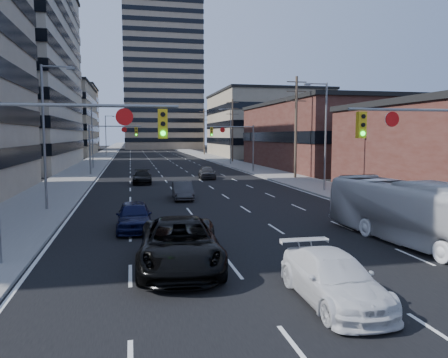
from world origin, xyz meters
TOP-DOWN VIEW (x-y plane):
  - ground at (0.00, 0.00)m, footprint 400.00×400.00m
  - road_surface at (0.00, 130.00)m, footprint 18.00×300.00m
  - sidewalk_left at (-11.50, 130.00)m, footprint 5.00×300.00m
  - sidewalk_right at (11.50, 130.00)m, footprint 5.00×300.00m
  - office_left_far at (-24.00, 100.00)m, footprint 20.00×30.00m
  - storefront_right_mid at (24.00, 50.00)m, footprint 20.00×30.00m
  - office_right_far at (25.00, 88.00)m, footprint 22.00×28.00m
  - apartment_tower at (6.00, 150.00)m, footprint 26.00×26.00m
  - bg_block_left at (-28.00, 140.00)m, footprint 24.00×24.00m
  - bg_block_right at (32.00, 130.00)m, footprint 22.00×22.00m
  - signal_near_left at (-7.45, 8.00)m, footprint 6.59×0.33m
  - signal_near_right at (7.45, 8.00)m, footprint 6.59×0.33m
  - signal_far_left at (-7.68, 45.00)m, footprint 6.09×0.33m
  - signal_far_right at (7.68, 45.00)m, footprint 6.09×0.33m
  - utility_pole_block at (12.20, 36.00)m, footprint 2.20×0.28m
  - utility_pole_midblock at (12.20, 66.00)m, footprint 2.20×0.28m
  - utility_pole_distant at (12.20, 96.00)m, footprint 2.20×0.28m
  - streetlight_left_near at (-10.34, 20.00)m, footprint 2.03×0.22m
  - streetlight_left_mid at (-10.34, 55.00)m, footprint 2.03×0.22m
  - streetlight_left_far at (-10.34, 90.00)m, footprint 2.03×0.22m
  - streetlight_right_near at (10.34, 25.00)m, footprint 2.03×0.22m
  - streetlight_right_far at (10.34, 60.00)m, footprint 2.03×0.22m
  - black_pickup at (-3.65, 6.57)m, footprint 3.35×6.41m
  - white_van at (0.24, 2.43)m, footprint 1.97×4.75m
  - transit_bus at (6.65, 7.76)m, footprint 3.36×10.14m
  - sedan_blue at (-5.20, 13.23)m, footprint 1.73×4.25m
  - sedan_grey_center at (-1.60, 23.26)m, footprint 1.53×4.02m
  - sedan_black_far at (-4.24, 34.55)m, footprint 1.95×4.50m
  - sedan_grey_right at (2.77, 37.98)m, footprint 1.95×4.24m

SIDE VIEW (x-z plane):
  - ground at x=0.00m, z-range 0.00..0.00m
  - road_surface at x=0.00m, z-range 0.00..0.02m
  - sidewalk_left at x=-11.50m, z-range 0.00..0.15m
  - sidewalk_right at x=11.50m, z-range 0.00..0.15m
  - sedan_black_far at x=-4.24m, z-range 0.00..1.29m
  - sedan_grey_center at x=-1.60m, z-range 0.00..1.31m
  - white_van at x=0.24m, z-range 0.00..1.37m
  - sedan_grey_right at x=2.77m, z-range 0.00..1.41m
  - sedan_blue at x=-5.20m, z-range 0.00..1.44m
  - black_pickup at x=-3.65m, z-range 0.00..1.72m
  - transit_bus at x=6.65m, z-range 0.00..2.77m
  - signal_far_left at x=-7.68m, z-range 1.30..7.30m
  - signal_far_right at x=7.68m, z-range 1.30..7.30m
  - signal_near_left at x=-7.45m, z-range 1.33..7.33m
  - signal_near_right at x=7.45m, z-range 1.33..7.33m
  - storefront_right_mid at x=24.00m, z-range 0.00..9.00m
  - streetlight_left_near at x=-10.34m, z-range 0.55..9.55m
  - streetlight_left_mid at x=-10.34m, z-range 0.55..9.55m
  - streetlight_left_far at x=-10.34m, z-range 0.55..9.55m
  - streetlight_right_near at x=10.34m, z-range 0.55..9.55m
  - streetlight_right_far at x=10.34m, z-range 0.55..9.55m
  - utility_pole_block at x=12.20m, z-range 0.28..11.28m
  - utility_pole_midblock at x=12.20m, z-range 0.28..11.28m
  - utility_pole_distant at x=12.20m, z-range 0.28..11.28m
  - bg_block_right at x=32.00m, z-range 0.00..12.00m
  - office_right_far at x=25.00m, z-range 0.00..14.00m
  - office_left_far at x=-24.00m, z-range 0.00..16.00m
  - bg_block_left at x=-28.00m, z-range 0.00..20.00m
  - apartment_tower at x=6.00m, z-range 0.00..58.00m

